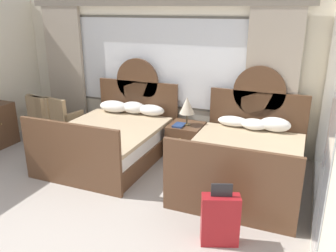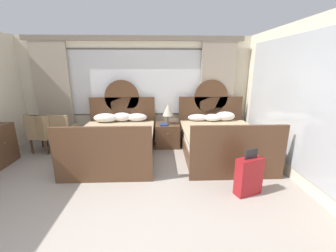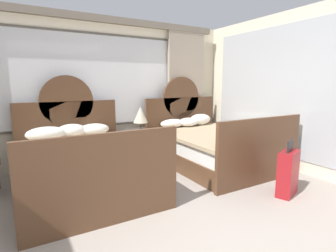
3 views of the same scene
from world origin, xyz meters
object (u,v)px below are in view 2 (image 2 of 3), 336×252
nightstand_between_beds (167,135)px  armchair_by_window_left (61,131)px  armchair_by_window_right (42,131)px  armchair_by_window_centre (43,131)px  book_on_nightstand (164,124)px  bed_near_mirror (220,140)px  table_lamp_on_nightstand (168,110)px  suitcase_on_floor (249,176)px  bed_near_window (116,141)px

nightstand_between_beds → armchair_by_window_left: (-2.49, -0.27, 0.21)m
nightstand_between_beds → armchair_by_window_right: size_ratio=0.67×
armchair_by_window_centre → book_on_nightstand: bearing=3.2°
book_on_nightstand → bed_near_mirror: bearing=-21.9°
armchair_by_window_centre → armchair_by_window_right: bearing=170.1°
bed_near_mirror → book_on_nightstand: 1.37m
bed_near_mirror → armchair_by_window_centre: (-4.07, 0.34, 0.15)m
bed_near_mirror → book_on_nightstand: bearing=158.1°
table_lamp_on_nightstand → armchair_by_window_left: bearing=-174.1°
bed_near_mirror → suitcase_on_floor: bearing=-88.9°
bed_near_window → armchair_by_window_centre: bed_near_window is taller
nightstand_between_beds → armchair_by_window_left: size_ratio=0.67×
armchair_by_window_right → suitcase_on_floor: size_ratio=1.21×
armchair_by_window_left → suitcase_on_floor: 4.16m
table_lamp_on_nightstand → bed_near_window: bearing=-153.1°
nightstand_between_beds → table_lamp_on_nightstand: size_ratio=1.22×
bed_near_window → table_lamp_on_nightstand: (1.17, 0.60, 0.57)m
book_on_nightstand → bed_near_window: bearing=-155.3°
armchair_by_window_centre → suitcase_on_floor: size_ratio=1.21×
bed_near_mirror → bed_near_window: bearing=179.8°
armchair_by_window_left → armchair_by_window_centre: size_ratio=1.00×
nightstand_between_beds → armchair_by_window_centre: 2.93m
armchair_by_window_left → armchair_by_window_centre: (-0.42, -0.00, 0.00)m
bed_near_window → armchair_by_window_left: size_ratio=2.46×
nightstand_between_beds → table_lamp_on_nightstand: bearing=-40.0°
bed_near_mirror → armchair_by_window_left: (-3.65, 0.35, 0.15)m
nightstand_between_beds → armchair_by_window_centre: (-2.91, -0.27, 0.21)m
bed_near_window → nightstand_between_beds: (1.16, 0.61, -0.07)m
bed_near_window → book_on_nightstand: bearing=24.7°
armchair_by_window_left → bed_near_mirror: bearing=-5.4°
bed_near_mirror → table_lamp_on_nightstand: bearing=152.1°
book_on_nightstand → armchair_by_window_right: 2.85m
table_lamp_on_nightstand → book_on_nightstand: size_ratio=1.93×
armchair_by_window_right → book_on_nightstand: bearing=3.1°
bed_near_window → armchair_by_window_left: (-1.33, 0.34, 0.14)m
nightstand_between_beds → suitcase_on_floor: size_ratio=0.81×
table_lamp_on_nightstand → armchair_by_window_centre: (-2.92, -0.26, -0.43)m
nightstand_between_beds → bed_near_window: bearing=-152.3°
suitcase_on_floor → armchair_by_window_centre: bearing=154.7°
book_on_nightstand → suitcase_on_floor: suitcase_on_floor is taller
table_lamp_on_nightstand → book_on_nightstand: bearing=-135.3°
bed_near_window → suitcase_on_floor: (2.35, -1.60, -0.05)m
bed_near_mirror → armchair_by_window_right: 4.11m
bed_near_mirror → armchair_by_window_right: bearing=175.1°
book_on_nightstand → nightstand_between_beds: bearing=52.8°
bed_near_mirror → table_lamp_on_nightstand: 1.41m
table_lamp_on_nightstand → book_on_nightstand: (-0.10, -0.10, -0.33)m
nightstand_between_beds → armchair_by_window_centre: armchair_by_window_centre is taller
armchair_by_window_left → suitcase_on_floor: bearing=-27.7°
armchair_by_window_centre → bed_near_window: bearing=-10.8°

